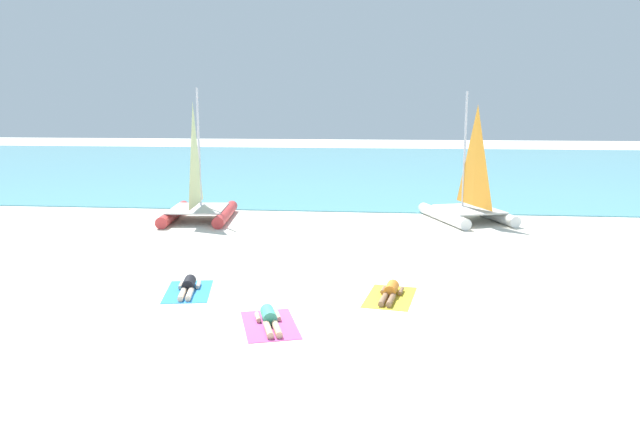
{
  "coord_description": "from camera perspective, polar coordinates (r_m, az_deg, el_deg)",
  "views": [
    {
      "loc": [
        2.04,
        -13.33,
        4.64
      ],
      "look_at": [
        0.0,
        5.81,
        1.2
      ],
      "focal_mm": 34.13,
      "sensor_mm": 36.0,
      "label": 1
    }
  ],
  "objects": [
    {
      "name": "towel_middle",
      "position": [
        13.26,
        -4.73,
        -10.36
      ],
      "size": [
        1.63,
        2.15,
        0.01
      ],
      "primitive_type": "cube",
      "rotation": [
        0.0,
        0.0,
        0.31
      ],
      "color": "#D84C99",
      "rests_on": "ground"
    },
    {
      "name": "ocean_water",
      "position": [
        46.52,
        3.55,
        4.42
      ],
      "size": [
        120.0,
        40.0,
        0.05
      ],
      "primitive_type": "cube",
      "color": "#5BB2C1",
      "rests_on": "ground"
    },
    {
      "name": "sailboat_red",
      "position": [
        25.22,
        -11.34,
        1.16
      ],
      "size": [
        3.05,
        4.35,
        5.33
      ],
      "rotation": [
        0.0,
        0.0,
        0.11
      ],
      "color": "#CC3838",
      "rests_on": "ground"
    },
    {
      "name": "towel_right",
      "position": [
        15.11,
        6.58,
        -7.8
      ],
      "size": [
        1.39,
        2.05,
        0.01
      ],
      "primitive_type": "cube",
      "rotation": [
        0.0,
        0.0,
        -0.16
      ],
      "color": "yellow",
      "rests_on": "ground"
    },
    {
      "name": "sunbather_middle",
      "position": [
        13.28,
        -4.77,
        -9.76
      ],
      "size": [
        0.85,
        1.54,
        0.3
      ],
      "rotation": [
        0.0,
        0.0,
        0.31
      ],
      "color": "#3FB28C",
      "rests_on": "towel_middle"
    },
    {
      "name": "sunbather_right",
      "position": [
        15.14,
        6.63,
        -7.27
      ],
      "size": [
        0.65,
        1.57,
        0.3
      ],
      "rotation": [
        0.0,
        0.0,
        -0.16
      ],
      "color": "orange",
      "rests_on": "towel_right"
    },
    {
      "name": "towel_left",
      "position": [
        15.8,
        -12.25,
        -7.16
      ],
      "size": [
        1.45,
        2.08,
        0.01
      ],
      "primitive_type": "cube",
      "rotation": [
        0.0,
        0.0,
        0.2
      ],
      "color": "#338CD8",
      "rests_on": "ground"
    },
    {
      "name": "sailboat_white",
      "position": [
        25.36,
        13.75,
        1.07
      ],
      "size": [
        3.76,
        4.61,
        5.19
      ],
      "rotation": [
        0.0,
        0.0,
        0.35
      ],
      "color": "white",
      "rests_on": "ground"
    },
    {
      "name": "ground_plane",
      "position": [
        23.87,
        1.06,
        -1.08
      ],
      "size": [
        120.0,
        120.0,
        0.0
      ],
      "primitive_type": "plane",
      "color": "silver"
    },
    {
      "name": "sunbather_left",
      "position": [
        15.83,
        -12.24,
        -6.65
      ],
      "size": [
        0.7,
        1.56,
        0.3
      ],
      "rotation": [
        0.0,
        0.0,
        0.2
      ],
      "color": "black",
      "rests_on": "towel_left"
    }
  ]
}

